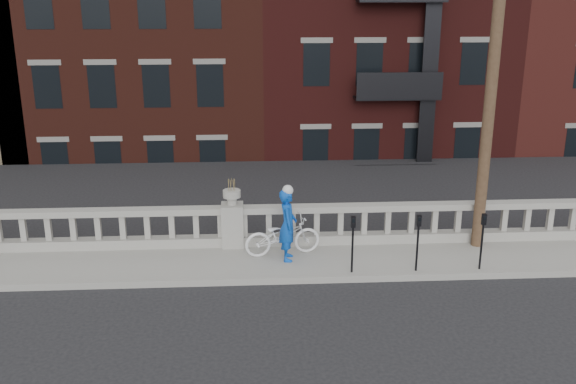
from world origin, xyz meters
name	(u,v)px	position (x,y,z in m)	size (l,w,h in m)	color
ground	(229,328)	(0.00, 0.00, 0.00)	(120.00, 120.00, 0.00)	black
sidewalk	(232,263)	(0.00, 3.00, 0.07)	(32.00, 2.20, 0.15)	gray
balustrade	(233,227)	(0.00, 3.95, 0.64)	(28.00, 0.34, 1.03)	gray
planter_pedestal	(232,220)	(0.00, 3.95, 0.83)	(0.55, 0.55, 1.76)	gray
lower_level	(251,65)	(0.56, 23.04, 2.63)	(80.00, 44.00, 20.80)	#605E59
utility_pole	(496,41)	(6.20, 3.60, 5.24)	(1.60, 0.28, 10.00)	#422D1E
parking_meter_b	(353,238)	(2.77, 2.15, 1.00)	(0.10, 0.09, 1.36)	black
parking_meter_c	(418,236)	(4.27, 2.15, 1.00)	(0.10, 0.09, 1.36)	black
parking_meter_d	(482,235)	(5.77, 2.15, 1.00)	(0.10, 0.09, 1.36)	black
bicycle	(282,236)	(1.23, 3.29, 0.64)	(0.65, 1.86, 0.98)	white
cyclist	(288,225)	(1.34, 2.99, 1.03)	(0.64, 0.42, 1.76)	#0C48BA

